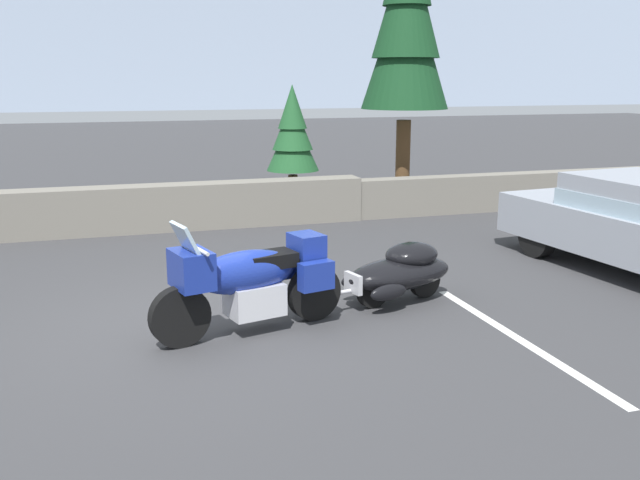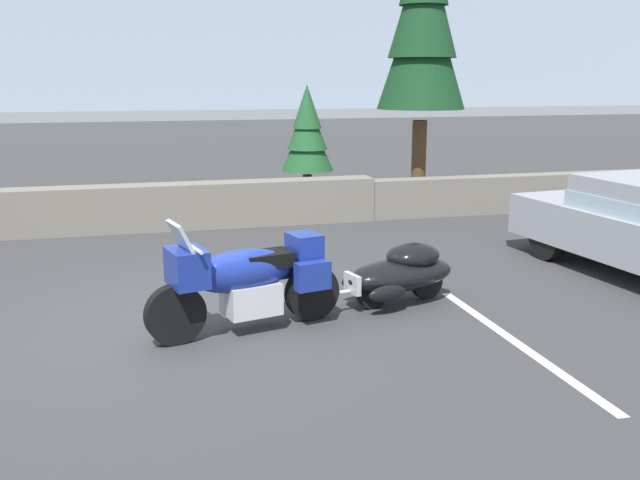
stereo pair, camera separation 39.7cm
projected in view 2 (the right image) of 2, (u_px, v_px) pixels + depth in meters
ground_plane at (188, 323)px, 8.19m from camera, size 80.00×80.00×0.00m
stone_guard_wall at (115, 209)px, 12.93m from camera, size 24.00×0.60×0.88m
distant_ridgeline at (137, 39)px, 96.39m from camera, size 240.00×80.00×16.00m
touring_motorcycle at (246, 278)px, 7.78m from camera, size 2.27×1.08×1.33m
car_shaped_trailer at (401, 272)px, 8.80m from camera, size 2.22×1.05×0.76m
pine_tree_tall at (423, 15)px, 14.86m from camera, size 1.90×1.90×6.52m
pine_tree_secondary at (307, 132)px, 14.76m from camera, size 1.11×1.11×2.66m
parking_stripe_marker at (515, 342)px, 7.59m from camera, size 0.12×3.60×0.01m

